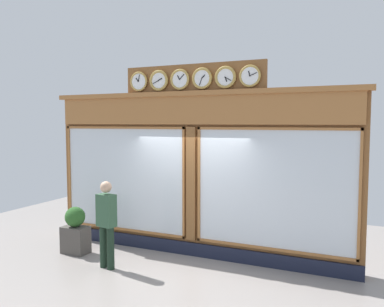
{
  "coord_description": "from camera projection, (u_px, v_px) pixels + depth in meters",
  "views": [
    {
      "loc": [
        -3.33,
        7.38,
        2.8
      ],
      "look_at": [
        0.0,
        0.0,
        2.16
      ],
      "focal_mm": 36.65,
      "sensor_mm": 36.0,
      "label": 1
    }
  ],
  "objects": [
    {
      "name": "planter_shrub",
      "position": [
        75.0,
        217.0,
        8.37
      ],
      "size": [
        0.43,
        0.43,
        0.43
      ],
      "primitive_type": "sphere",
      "color": "#285623",
      "rests_on": "planter_box"
    },
    {
      "name": "planter_box",
      "position": [
        76.0,
        240.0,
        8.4
      ],
      "size": [
        0.56,
        0.36,
        0.58
      ],
      "primitive_type": "cube",
      "color": "#4C4742",
      "rests_on": "ground_plane"
    },
    {
      "name": "pedestrian",
      "position": [
        107.0,
        221.0,
        7.48
      ],
      "size": [
        0.39,
        0.28,
        1.69
      ],
      "color": "#1C2F21",
      "rests_on": "ground_plane"
    },
    {
      "name": "shop_facade",
      "position": [
        194.0,
        172.0,
        8.26
      ],
      "size": [
        6.84,
        0.42,
        4.0
      ],
      "color": "brown",
      "rests_on": "ground_plane"
    }
  ]
}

